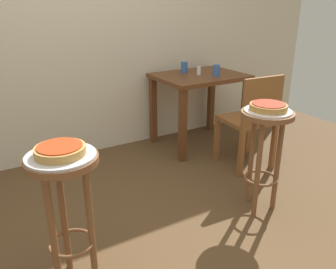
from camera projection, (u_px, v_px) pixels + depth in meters
name	position (u px, v px, depth m)	size (l,w,h in m)	color
ground_plane	(159.00, 244.00, 2.19)	(6.00, 6.00, 0.00)	brown
stool_foreground	(66.00, 195.00, 1.71)	(0.35, 0.35, 0.74)	brown
serving_plate_foreground	(61.00, 156.00, 1.64)	(0.33, 0.33, 0.01)	silver
pizza_foreground	(60.00, 150.00, 1.63)	(0.24, 0.24, 0.05)	tan
stool_middle	(265.00, 141.00, 2.37)	(0.35, 0.35, 0.74)	brown
serving_plate_middle	(268.00, 111.00, 2.30)	(0.31, 0.31, 0.01)	silver
pizza_middle	(268.00, 107.00, 2.29)	(0.24, 0.24, 0.05)	#B78442
dining_table	(199.00, 88.00, 3.51)	(0.86, 0.66, 0.74)	#5B3319
cup_near_edge	(216.00, 70.00, 3.38)	(0.07, 0.07, 0.11)	#3360B2
cup_far_edge	(184.00, 67.00, 3.52)	(0.07, 0.07, 0.11)	#3360B2
condiment_shaker	(199.00, 71.00, 3.44)	(0.04, 0.04, 0.08)	white
wooden_chair	(252.00, 118.00, 3.03)	(0.43, 0.43, 0.85)	brown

